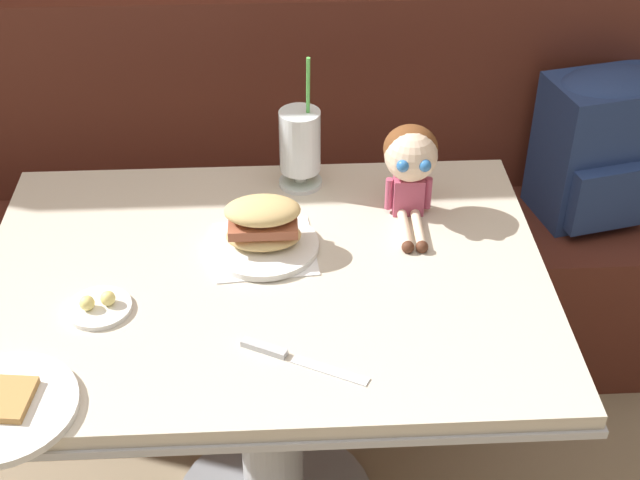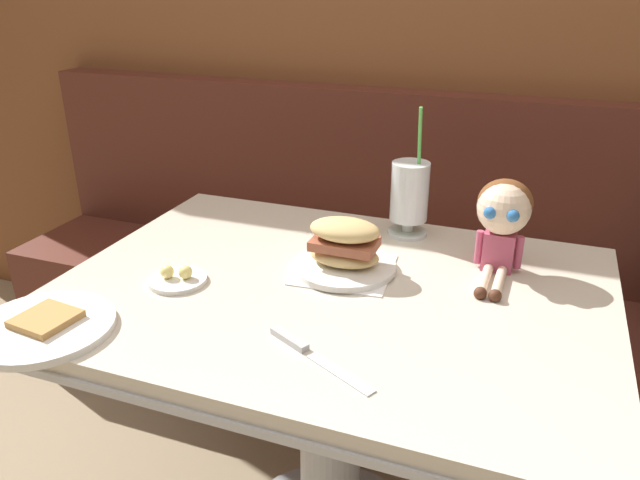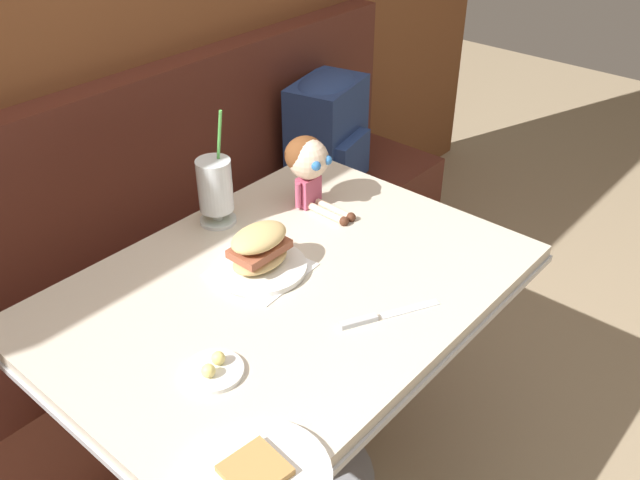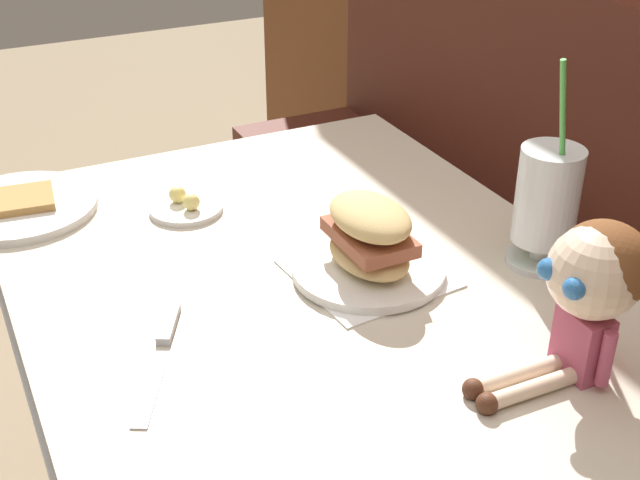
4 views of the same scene
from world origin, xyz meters
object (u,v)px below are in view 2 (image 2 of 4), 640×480
(toast_plate, at_px, (43,326))
(milkshake_glass, at_px, (409,195))
(sandwich_plate, at_px, (343,250))
(seated_doll, at_px, (503,213))
(butter_saucer, at_px, (177,278))
(butter_knife, at_px, (304,348))

(toast_plate, height_order, milkshake_glass, milkshake_glass)
(milkshake_glass, xyz_separation_m, sandwich_plate, (-0.08, -0.24, -0.05))
(seated_doll, bearing_deg, sandwich_plate, -158.92)
(toast_plate, relative_size, sandwich_plate, 1.14)
(toast_plate, xyz_separation_m, butter_saucer, (0.12, 0.24, 0.00))
(toast_plate, relative_size, butter_saucer, 2.08)
(butter_saucer, xyz_separation_m, seated_doll, (0.61, 0.29, 0.12))
(seated_doll, bearing_deg, butter_knife, -122.31)
(sandwich_plate, bearing_deg, toast_plate, -135.33)
(butter_knife, bearing_deg, toast_plate, -167.10)
(toast_plate, bearing_deg, sandwich_plate, 44.67)
(milkshake_glass, relative_size, butter_knife, 1.45)
(sandwich_plate, xyz_separation_m, butter_saucer, (-0.30, -0.17, -0.04))
(milkshake_glass, relative_size, sandwich_plate, 1.43)
(seated_doll, bearing_deg, toast_plate, -143.72)
(toast_plate, height_order, seated_doll, seated_doll)
(sandwich_plate, relative_size, seated_doll, 1.01)
(toast_plate, distance_m, sandwich_plate, 0.59)
(toast_plate, xyz_separation_m, butter_knife, (0.46, 0.10, -0.00))
(sandwich_plate, bearing_deg, butter_knife, -83.53)
(milkshake_glass, xyz_separation_m, seated_doll, (0.22, -0.12, 0.03))
(toast_plate, distance_m, seated_doll, 0.91)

